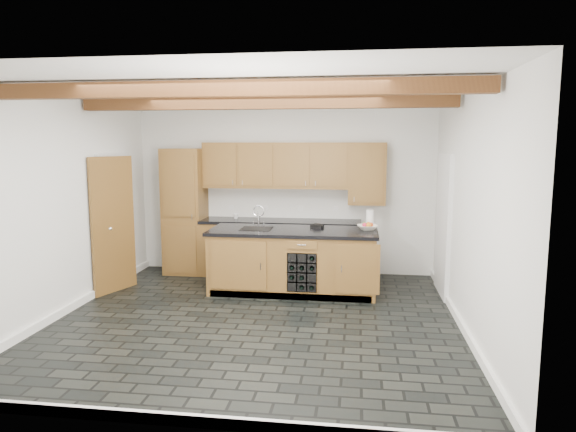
{
  "coord_description": "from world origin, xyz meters",
  "views": [
    {
      "loc": [
        1.23,
        -6.07,
        2.18
      ],
      "look_at": [
        0.29,
        0.8,
        1.2
      ],
      "focal_mm": 32.0,
      "sensor_mm": 36.0,
      "label": 1
    }
  ],
  "objects_px": {
    "paper_towel": "(370,219)",
    "island": "(293,261)",
    "kitchen_scale": "(317,226)",
    "fruit_bowl": "(367,227)"
  },
  "relations": [
    {
      "from": "kitchen_scale",
      "to": "paper_towel",
      "type": "bearing_deg",
      "value": 30.09
    },
    {
      "from": "island",
      "to": "kitchen_scale",
      "type": "bearing_deg",
      "value": 35.77
    },
    {
      "from": "fruit_bowl",
      "to": "paper_towel",
      "type": "height_order",
      "value": "paper_towel"
    },
    {
      "from": "island",
      "to": "fruit_bowl",
      "type": "relative_size",
      "value": 8.42
    },
    {
      "from": "paper_towel",
      "to": "island",
      "type": "bearing_deg",
      "value": -162.94
    },
    {
      "from": "kitchen_scale",
      "to": "paper_towel",
      "type": "xyz_separation_m",
      "value": [
        0.78,
        0.11,
        0.11
      ]
    },
    {
      "from": "paper_towel",
      "to": "kitchen_scale",
      "type": "bearing_deg",
      "value": -172.37
    },
    {
      "from": "island",
      "to": "paper_towel",
      "type": "xyz_separation_m",
      "value": [
        1.11,
        0.34,
        0.6
      ]
    },
    {
      "from": "kitchen_scale",
      "to": "paper_towel",
      "type": "distance_m",
      "value": 0.8
    },
    {
      "from": "island",
      "to": "paper_towel",
      "type": "bearing_deg",
      "value": 17.06
    }
  ]
}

